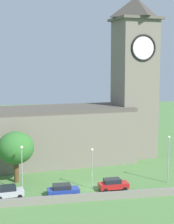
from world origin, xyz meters
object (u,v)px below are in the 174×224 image
at_px(car_silver, 9,192).
at_px(car_blue, 63,190).
at_px(church, 86,114).
at_px(car_red, 113,184).
at_px(streetlamp_central, 92,161).
at_px(streetlamp_east_mid, 169,152).
at_px(tree_churchyard, 16,148).
at_px(streetlamp_west_mid, 22,161).

distance_m(car_silver, car_blue, 7.64).
xyz_separation_m(church, car_red, (0.55, -18.55, -8.07)).
height_order(streetlamp_central, streetlamp_east_mid, streetlamp_east_mid).
bearing_deg(streetlamp_central, car_blue, -153.87).
relative_size(car_blue, tree_churchyard, 0.56).
bearing_deg(car_silver, streetlamp_central, 7.46).
distance_m(streetlamp_central, tree_churchyard, 12.48).
bearing_deg(tree_churchyard, streetlamp_central, -25.46).
distance_m(church, car_blue, 22.37).
distance_m(church, car_silver, 25.30).
xyz_separation_m(streetlamp_west_mid, tree_churchyard, (-0.83, 4.44, 0.97)).
bearing_deg(church, streetlamp_central, -98.09).
bearing_deg(car_blue, tree_churchyard, 130.23).
height_order(church, car_blue, church).
bearing_deg(tree_churchyard, car_red, -24.99).
relative_size(streetlamp_west_mid, streetlamp_east_mid, 0.90).
relative_size(streetlamp_east_mid, tree_churchyard, 0.93).
bearing_deg(streetlamp_east_mid, streetlamp_west_mid, 178.48).
distance_m(church, tree_churchyard, 18.45).
bearing_deg(streetlamp_east_mid, church, 120.37).
bearing_deg(tree_churchyard, streetlamp_west_mid, -79.44).
height_order(streetlamp_west_mid, streetlamp_central, streetlamp_west_mid).
xyz_separation_m(car_silver, streetlamp_west_mid, (1.96, 2.51, 3.71)).
xyz_separation_m(streetlamp_central, streetlamp_east_mid, (12.40, 0.29, 0.79)).
xyz_separation_m(car_blue, streetlamp_east_mid, (17.13, 2.61, 4.15)).
relative_size(streetlamp_west_mid, tree_churchyard, 0.84).
xyz_separation_m(streetlamp_west_mid, streetlamp_central, (10.38, -0.90, -0.36)).
height_order(car_red, streetlamp_central, streetlamp_central).
distance_m(car_blue, car_red, 7.80).
bearing_deg(car_silver, streetlamp_east_mid, 4.41).
xyz_separation_m(car_silver, car_blue, (7.60, -0.70, -0.02)).
relative_size(car_blue, car_red, 1.01).
bearing_deg(car_silver, car_red, 1.22).
distance_m(church, streetlamp_east_mid, 20.06).
height_order(car_blue, streetlamp_central, streetlamp_central).
height_order(car_red, streetlamp_west_mid, streetlamp_west_mid).
bearing_deg(car_red, tree_churchyard, 155.01).
height_order(church, car_red, church).
bearing_deg(tree_churchyard, car_blue, -49.77).
bearing_deg(car_blue, streetlamp_east_mid, 8.67).
distance_m(car_blue, streetlamp_west_mid, 7.49).
relative_size(church, car_red, 7.60).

